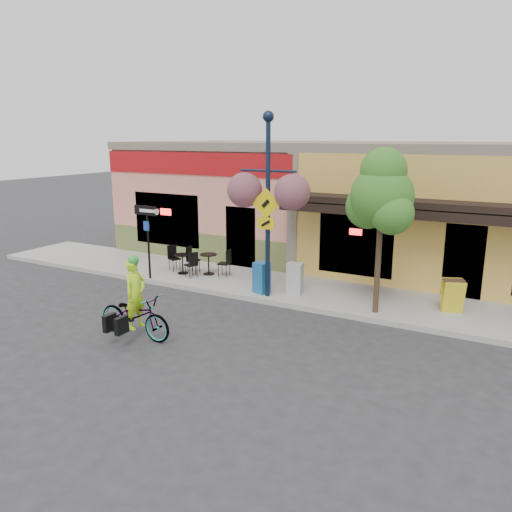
{
  "coord_description": "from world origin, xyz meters",
  "views": [
    {
      "loc": [
        5.8,
        -11.6,
        4.72
      ],
      "look_at": [
        -0.79,
        0.5,
        1.4
      ],
      "focal_mm": 35.0,
      "sensor_mm": 36.0,
      "label": 1
    }
  ],
  "objects_px": {
    "cyclist_rider": "(136,304)",
    "newspaper_box_blue": "(262,278)",
    "newspaper_box_grey": "(295,278)",
    "bicycle": "(135,316)",
    "one_way_sign": "(148,242)",
    "lamp_post": "(268,207)",
    "street_tree": "(380,232)",
    "building": "(359,201)"
  },
  "relations": [
    {
      "from": "cyclist_rider",
      "to": "newspaper_box_blue",
      "type": "relative_size",
      "value": 1.8
    },
    {
      "from": "newspaper_box_blue",
      "to": "newspaper_box_grey",
      "type": "height_order",
      "value": "same"
    },
    {
      "from": "bicycle",
      "to": "one_way_sign",
      "type": "xyz_separation_m",
      "value": [
        -2.73,
        3.75,
        0.82
      ]
    },
    {
      "from": "newspaper_box_grey",
      "to": "lamp_post",
      "type": "bearing_deg",
      "value": -145.81
    },
    {
      "from": "cyclist_rider",
      "to": "newspaper_box_grey",
      "type": "bearing_deg",
      "value": -25.04
    },
    {
      "from": "street_tree",
      "to": "one_way_sign",
      "type": "bearing_deg",
      "value": -177.46
    },
    {
      "from": "bicycle",
      "to": "lamp_post",
      "type": "bearing_deg",
      "value": -21.37
    },
    {
      "from": "building",
      "to": "bicycle",
      "type": "distance_m",
      "value": 10.95
    },
    {
      "from": "one_way_sign",
      "to": "street_tree",
      "type": "distance_m",
      "value": 7.51
    },
    {
      "from": "street_tree",
      "to": "cyclist_rider",
      "type": "bearing_deg",
      "value": -138.75
    },
    {
      "from": "street_tree",
      "to": "building",
      "type": "bearing_deg",
      "value": 111.52
    },
    {
      "from": "building",
      "to": "one_way_sign",
      "type": "bearing_deg",
      "value": -125.38
    },
    {
      "from": "lamp_post",
      "to": "newspaper_box_blue",
      "type": "distance_m",
      "value": 2.19
    },
    {
      "from": "building",
      "to": "newspaper_box_blue",
      "type": "relative_size",
      "value": 19.52
    },
    {
      "from": "cyclist_rider",
      "to": "street_tree",
      "type": "relative_size",
      "value": 0.39
    },
    {
      "from": "street_tree",
      "to": "bicycle",
      "type": "bearing_deg",
      "value": -139.06
    },
    {
      "from": "cyclist_rider",
      "to": "one_way_sign",
      "type": "xyz_separation_m",
      "value": [
        -2.78,
        3.75,
        0.51
      ]
    },
    {
      "from": "lamp_post",
      "to": "newspaper_box_blue",
      "type": "bearing_deg",
      "value": 143.79
    },
    {
      "from": "building",
      "to": "lamp_post",
      "type": "bearing_deg",
      "value": -95.12
    },
    {
      "from": "lamp_post",
      "to": "newspaper_box_grey",
      "type": "bearing_deg",
      "value": 38.95
    },
    {
      "from": "one_way_sign",
      "to": "newspaper_box_blue",
      "type": "distance_m",
      "value": 4.06
    },
    {
      "from": "building",
      "to": "cyclist_rider",
      "type": "height_order",
      "value": "building"
    },
    {
      "from": "bicycle",
      "to": "newspaper_box_blue",
      "type": "bearing_deg",
      "value": -16.86
    },
    {
      "from": "building",
      "to": "street_tree",
      "type": "relative_size",
      "value": 4.17
    },
    {
      "from": "newspaper_box_blue",
      "to": "building",
      "type": "bearing_deg",
      "value": 99.56
    },
    {
      "from": "lamp_post",
      "to": "street_tree",
      "type": "bearing_deg",
      "value": -1.5
    },
    {
      "from": "cyclist_rider",
      "to": "bicycle",
      "type": "bearing_deg",
      "value": 89.91
    },
    {
      "from": "bicycle",
      "to": "newspaper_box_grey",
      "type": "bearing_deg",
      "value": -25.56
    },
    {
      "from": "one_way_sign",
      "to": "building",
      "type": "bearing_deg",
      "value": 55.94
    },
    {
      "from": "building",
      "to": "newspaper_box_grey",
      "type": "bearing_deg",
      "value": -89.82
    },
    {
      "from": "bicycle",
      "to": "newspaper_box_blue",
      "type": "relative_size",
      "value": 2.2
    },
    {
      "from": "one_way_sign",
      "to": "newspaper_box_grey",
      "type": "height_order",
      "value": "one_way_sign"
    },
    {
      "from": "lamp_post",
      "to": "one_way_sign",
      "type": "xyz_separation_m",
      "value": [
        -4.27,
        -0.19,
        -1.42
      ]
    },
    {
      "from": "building",
      "to": "street_tree",
      "type": "xyz_separation_m",
      "value": [
        2.57,
        -6.52,
        0.08
      ]
    },
    {
      "from": "one_way_sign",
      "to": "newspaper_box_blue",
      "type": "bearing_deg",
      "value": 6.65
    },
    {
      "from": "newspaper_box_blue",
      "to": "street_tree",
      "type": "bearing_deg",
      "value": 16.68
    },
    {
      "from": "cyclist_rider",
      "to": "newspaper_box_grey",
      "type": "height_order",
      "value": "cyclist_rider"
    },
    {
      "from": "building",
      "to": "newspaper_box_grey",
      "type": "height_order",
      "value": "building"
    },
    {
      "from": "cyclist_rider",
      "to": "newspaper_box_grey",
      "type": "relative_size",
      "value": 1.8
    },
    {
      "from": "cyclist_rider",
      "to": "lamp_post",
      "type": "height_order",
      "value": "lamp_post"
    },
    {
      "from": "bicycle",
      "to": "street_tree",
      "type": "xyz_separation_m",
      "value": [
        4.7,
        4.08,
        1.79
      ]
    },
    {
      "from": "bicycle",
      "to": "cyclist_rider",
      "type": "relative_size",
      "value": 1.22
    }
  ]
}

